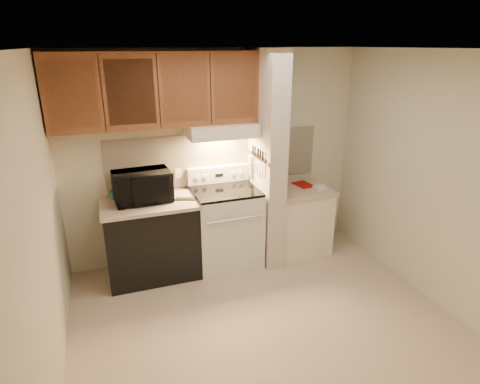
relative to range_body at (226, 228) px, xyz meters
name	(u,v)px	position (x,y,z in m)	size (l,w,h in m)	color
floor	(262,317)	(0.00, -1.16, -0.46)	(3.60, 3.60, 0.00)	#C4AE95
ceiling	(268,49)	(0.00, -1.16, 2.04)	(3.60, 3.60, 0.00)	white
wall_back	(217,157)	(0.00, 0.34, 0.79)	(3.60, 0.02, 2.50)	beige
wall_left	(40,229)	(-1.80, -1.16, 0.79)	(0.02, 3.00, 2.50)	beige
wall_right	(427,178)	(1.80, -1.16, 0.79)	(0.02, 3.00, 2.50)	beige
backsplash	(217,158)	(0.00, 0.33, 0.78)	(2.60, 0.02, 0.63)	white
range_body	(226,228)	(0.00, 0.00, 0.00)	(0.76, 0.65, 0.92)	silver
oven_window	(234,236)	(0.00, -0.32, 0.04)	(0.50, 0.01, 0.30)	black
oven_handle	(235,219)	(0.00, -0.35, 0.26)	(0.02, 0.02, 0.65)	silver
cooktop	(225,191)	(0.00, 0.00, 0.48)	(0.74, 0.64, 0.03)	black
range_backguard	(218,174)	(0.00, 0.28, 0.59)	(0.76, 0.08, 0.20)	silver
range_display	(219,175)	(0.00, 0.24, 0.59)	(0.10, 0.01, 0.04)	black
range_knob_left_outer	(197,178)	(-0.28, 0.24, 0.59)	(0.05, 0.05, 0.02)	silver
range_knob_left_inner	(205,177)	(-0.18, 0.24, 0.59)	(0.05, 0.05, 0.02)	silver
range_knob_right_inner	(233,174)	(0.18, 0.24, 0.59)	(0.05, 0.05, 0.02)	silver
range_knob_right_outer	(241,173)	(0.28, 0.24, 0.59)	(0.05, 0.05, 0.02)	silver
dishwasher_front	(152,240)	(-0.88, 0.01, -0.03)	(1.00, 0.63, 0.87)	black
left_countertop	(149,203)	(-0.88, 0.01, 0.43)	(1.04, 0.67, 0.04)	#CAAF9B
spoon_rest	(186,199)	(-0.48, -0.06, 0.46)	(0.23, 0.07, 0.02)	black
teal_jar	(114,195)	(-1.23, 0.23, 0.50)	(0.08, 0.08, 0.09)	#1D6867
outlet	(178,173)	(-0.48, 0.32, 0.64)	(0.08, 0.01, 0.12)	#F1E4CA
microwave	(142,186)	(-0.93, 0.06, 0.62)	(0.60, 0.41, 0.33)	black
partition_pillar	(267,161)	(0.51, -0.01, 0.79)	(0.22, 0.70, 2.50)	beige
pillar_trim	(258,157)	(0.39, -0.01, 0.84)	(0.01, 0.70, 0.04)	brown
knife_strip	(259,157)	(0.39, -0.06, 0.86)	(0.02, 0.42, 0.04)	black
knife_blade_a	(263,169)	(0.38, -0.21, 0.76)	(0.01, 0.04, 0.16)	silver
knife_handle_a	(263,156)	(0.38, -0.20, 0.91)	(0.02, 0.02, 0.10)	black
knife_blade_b	(260,168)	(0.38, -0.13, 0.75)	(0.01, 0.04, 0.18)	silver
knife_handle_b	(260,154)	(0.38, -0.13, 0.91)	(0.02, 0.02, 0.10)	black
knife_blade_c	(257,167)	(0.38, -0.05, 0.74)	(0.01, 0.04, 0.20)	silver
knife_handle_c	(258,153)	(0.38, -0.06, 0.91)	(0.02, 0.02, 0.10)	black
knife_blade_d	(255,164)	(0.38, 0.02, 0.76)	(0.01, 0.04, 0.16)	silver
knife_handle_d	(255,151)	(0.38, 0.03, 0.91)	(0.02, 0.02, 0.10)	black
knife_blade_e	(253,163)	(0.38, 0.09, 0.75)	(0.01, 0.04, 0.18)	silver
knife_handle_e	(253,150)	(0.38, 0.10, 0.91)	(0.02, 0.02, 0.10)	black
oven_mitt	(251,166)	(0.38, 0.17, 0.68)	(0.03, 0.10, 0.23)	gray
right_cab_base	(298,221)	(0.97, -0.01, -0.06)	(0.70, 0.60, 0.81)	#F1E4CA
right_countertop	(300,190)	(0.97, -0.01, 0.37)	(0.74, 0.64, 0.04)	#CAAF9B
red_folder	(303,185)	(1.07, 0.09, 0.39)	(0.20, 0.27, 0.01)	#930E06
white_box	(320,187)	(1.19, -0.11, 0.41)	(0.15, 0.10, 0.04)	white
range_hood	(221,130)	(0.00, 0.12, 1.17)	(0.78, 0.44, 0.15)	#F1E4CA
hood_lip	(227,138)	(0.00, -0.08, 1.12)	(0.78, 0.04, 0.06)	#F1E4CA
upper_cabinets	(156,90)	(-0.69, 0.17, 1.62)	(2.18, 0.33, 0.77)	brown
cab_door_a	(72,95)	(-1.51, 0.01, 1.62)	(0.46, 0.01, 0.63)	brown
cab_gap_a	(102,93)	(-1.23, 0.01, 1.62)	(0.01, 0.01, 0.73)	black
cab_door_b	(131,92)	(-0.96, 0.01, 1.62)	(0.46, 0.01, 0.63)	brown
cab_gap_b	(159,91)	(-0.69, 0.01, 1.62)	(0.01, 0.01, 0.73)	black
cab_door_c	(185,90)	(-0.42, 0.01, 1.62)	(0.46, 0.01, 0.63)	brown
cab_gap_c	(211,89)	(-0.14, 0.01, 1.62)	(0.01, 0.01, 0.73)	black
cab_door_d	(235,89)	(0.13, 0.01, 1.62)	(0.46, 0.01, 0.63)	brown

